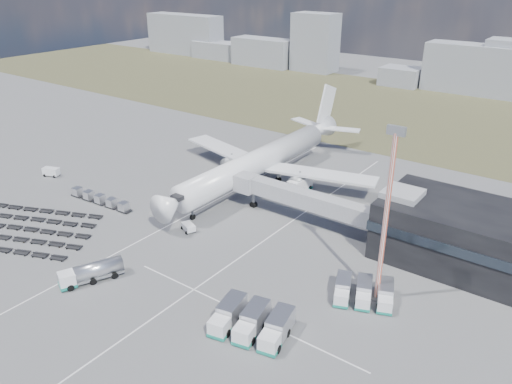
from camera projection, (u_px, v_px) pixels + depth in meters
The scene contains 16 objects.
ground at pixel (159, 238), 90.41m from camera, with size 420.00×420.00×0.00m, color #565659.
grass_strip at pixel (394, 110), 171.15m from camera, with size 420.00×90.00×0.01m, color #47432A.
lane_markings at pixel (210, 247), 87.34m from camera, with size 47.12×110.00×0.01m.
terminal at pixel (474, 237), 80.07m from camera, with size 30.40×16.40×11.00m.
jet_bridge at pixel (294, 196), 94.74m from camera, with size 30.30×3.80×7.05m.
airliner at pixel (263, 160), 111.99m from camera, with size 51.59×64.53×17.62m.
skyline at pixel (414, 64), 203.39m from camera, with size 323.39×24.25×25.85m.
fuel_tanker at pixel (91, 272), 77.46m from camera, with size 6.21×9.91×3.15m.
pushback_tug at pixel (189, 227), 92.52m from camera, with size 3.05×1.71×1.40m, color white.
utility_van at pixel (51, 172), 116.59m from camera, with size 3.76×1.70×2.05m, color white.
catering_truck at pixel (300, 186), 108.18m from camera, with size 3.05×6.57×2.94m.
service_trucks_near at pixel (252, 322), 66.60m from camera, with size 11.10×9.25×2.98m.
service_trucks_far at pixel (364, 292), 73.05m from camera, with size 10.05×8.94×2.53m.
uld_row at pixel (100, 199), 102.91m from camera, with size 16.54×2.88×1.81m.
baggage_dollies at pixel (21, 229), 92.87m from camera, with size 31.26×25.68×0.65m.
floodlight_mast at pixel (386, 219), 68.54m from camera, with size 2.46×2.05×26.49m.
Camera 1 is at (60.92, -53.15, 44.93)m, focal length 35.00 mm.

